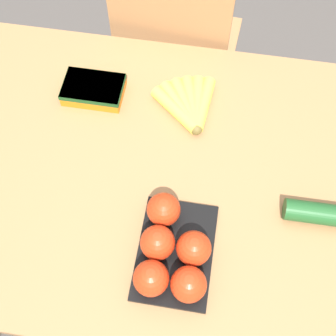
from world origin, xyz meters
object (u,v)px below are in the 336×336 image
at_px(tomato_pack, 172,252).
at_px(carrot_bag, 93,89).
at_px(cucumber_near, 329,215).
at_px(banana_bunch, 189,106).
at_px(chair, 176,53).

relative_size(tomato_pack, carrot_bag, 1.55).
bearing_deg(cucumber_near, tomato_pack, -156.14).
distance_m(carrot_bag, cucumber_near, 0.73).
distance_m(banana_bunch, tomato_pack, 0.44).
distance_m(chair, carrot_bag, 0.50).
bearing_deg(chair, cucumber_near, 129.50).
height_order(tomato_pack, carrot_bag, tomato_pack).
bearing_deg(tomato_pack, chair, 97.83).
xyz_separation_m(banana_bunch, cucumber_near, (0.39, -0.28, 0.01)).
bearing_deg(tomato_pack, carrot_bag, 123.60).
relative_size(tomato_pack, cucumber_near, 1.21).
relative_size(banana_bunch, tomato_pack, 0.72).
xyz_separation_m(chair, carrot_bag, (-0.18, -0.40, 0.25)).
height_order(chair, banana_bunch, chair).
height_order(banana_bunch, carrot_bag, carrot_bag).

